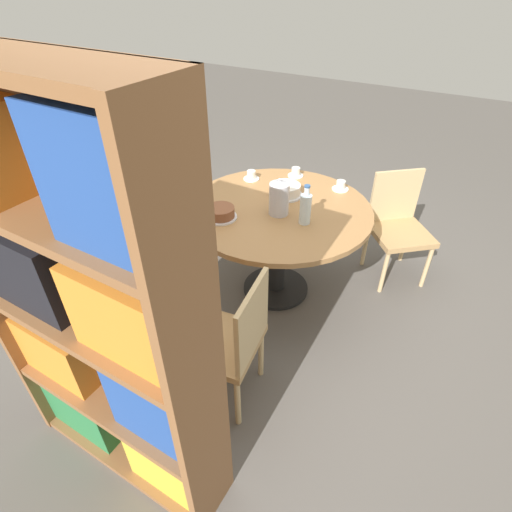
% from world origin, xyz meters
% --- Properties ---
extents(ground_plane, '(14.00, 14.00, 0.00)m').
position_xyz_m(ground_plane, '(0.00, 0.00, 0.00)').
color(ground_plane, '#56514C').
extents(dining_table, '(1.30, 1.30, 0.75)m').
position_xyz_m(dining_table, '(0.00, 0.00, 0.61)').
color(dining_table, black).
rests_on(dining_table, ground_plane).
extents(chair_a, '(0.48, 0.48, 0.86)m').
position_xyz_m(chair_a, '(-0.22, 0.97, 0.46)').
color(chair_a, tan).
rests_on(chair_a, ground_plane).
extents(chair_b, '(0.59, 0.59, 0.86)m').
position_xyz_m(chair_b, '(-0.71, -0.70, 0.46)').
color(chair_b, tan).
rests_on(chair_b, ground_plane).
extents(chair_c, '(0.55, 0.55, 0.86)m').
position_xyz_m(chair_c, '(0.95, -0.31, 0.46)').
color(chair_c, tan).
rests_on(chair_c, ground_plane).
extents(bookshelf, '(1.09, 0.28, 1.95)m').
position_xyz_m(bookshelf, '(0.02, 1.54, 0.94)').
color(bookshelf, brown).
rests_on(bookshelf, ground_plane).
extents(coffee_pot, '(0.13, 0.13, 0.26)m').
position_xyz_m(coffee_pot, '(-0.04, 0.07, 0.87)').
color(coffee_pot, silver).
rests_on(coffee_pot, dining_table).
extents(water_bottle, '(0.07, 0.07, 0.27)m').
position_xyz_m(water_bottle, '(-0.24, 0.10, 0.86)').
color(water_bottle, silver).
rests_on(water_bottle, dining_table).
extents(cake_main, '(0.24, 0.24, 0.09)m').
position_xyz_m(cake_main, '(0.04, -0.18, 0.79)').
color(cake_main, silver).
rests_on(cake_main, dining_table).
extents(cake_second, '(0.22, 0.22, 0.08)m').
position_xyz_m(cake_second, '(0.27, 0.32, 0.79)').
color(cake_second, silver).
rests_on(cake_second, dining_table).
extents(cup_a, '(0.12, 0.12, 0.07)m').
position_xyz_m(cup_a, '(0.12, -0.52, 0.78)').
color(cup_a, white).
rests_on(cup_a, dining_table).
extents(cup_b, '(0.12, 0.12, 0.07)m').
position_xyz_m(cup_b, '(-0.27, -0.47, 0.78)').
color(cup_b, white).
rests_on(cup_b, dining_table).
extents(cup_c, '(0.12, 0.12, 0.07)m').
position_xyz_m(cup_c, '(0.40, -0.29, 0.78)').
color(cup_c, white).
rests_on(cup_c, dining_table).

